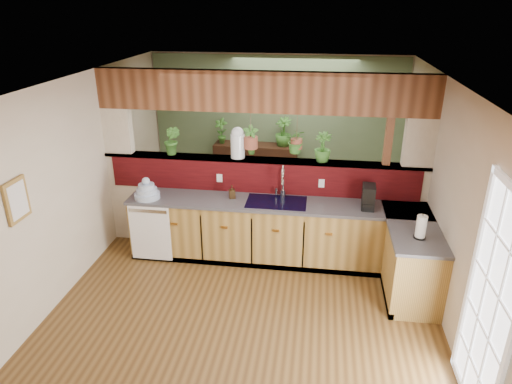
# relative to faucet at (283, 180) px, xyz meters

# --- Properties ---
(ground) EXTENTS (4.60, 7.00, 0.01)m
(ground) POSITION_rel_faucet_xyz_m (-0.32, -1.13, -1.16)
(ground) COLOR brown
(ground) RESTS_ON ground
(ceiling) EXTENTS (4.60, 7.00, 0.01)m
(ceiling) POSITION_rel_faucet_xyz_m (-0.32, -1.13, 1.44)
(ceiling) COLOR brown
(ceiling) RESTS_ON ground
(wall_back) EXTENTS (4.60, 0.02, 2.60)m
(wall_back) POSITION_rel_faucet_xyz_m (-0.32, 2.37, 0.14)
(wall_back) COLOR beige
(wall_back) RESTS_ON ground
(wall_left) EXTENTS (0.02, 7.00, 2.60)m
(wall_left) POSITION_rel_faucet_xyz_m (-2.62, -1.13, 0.14)
(wall_left) COLOR beige
(wall_left) RESTS_ON ground
(wall_right) EXTENTS (0.02, 7.00, 2.60)m
(wall_right) POSITION_rel_faucet_xyz_m (1.98, -1.13, 0.14)
(wall_right) COLOR beige
(wall_right) RESTS_ON ground
(pass_through_partition) EXTENTS (4.60, 0.21, 2.60)m
(pass_through_partition) POSITION_rel_faucet_xyz_m (-0.29, 0.22, 0.03)
(pass_through_partition) COLOR beige
(pass_through_partition) RESTS_ON ground
(pass_through_ledge) EXTENTS (4.60, 0.21, 0.04)m
(pass_through_ledge) POSITION_rel_faucet_xyz_m (-0.32, 0.22, 0.21)
(pass_through_ledge) COLOR brown
(pass_through_ledge) RESTS_ON ground
(header_beam) EXTENTS (4.60, 0.15, 0.55)m
(header_beam) POSITION_rel_faucet_xyz_m (-0.32, 0.22, 1.16)
(header_beam) COLOR brown
(header_beam) RESTS_ON ground
(sage_backwall) EXTENTS (4.55, 0.02, 2.55)m
(sage_backwall) POSITION_rel_faucet_xyz_m (-0.32, 2.35, 0.14)
(sage_backwall) COLOR #556E4B
(sage_backwall) RESTS_ON ground
(countertop) EXTENTS (4.14, 1.52, 0.90)m
(countertop) POSITION_rel_faucet_xyz_m (0.52, -0.26, -0.71)
(countertop) COLOR olive
(countertop) RESTS_ON ground
(dishwasher) EXTENTS (0.58, 0.03, 0.82)m
(dishwasher) POSITION_rel_faucet_xyz_m (-1.80, -0.47, -0.71)
(dishwasher) COLOR white
(dishwasher) RESTS_ON ground
(navy_sink) EXTENTS (0.82, 0.50, 0.18)m
(navy_sink) POSITION_rel_faucet_xyz_m (-0.07, -0.15, -0.34)
(navy_sink) COLOR black
(navy_sink) RESTS_ON countertop
(french_door) EXTENTS (0.06, 1.02, 2.16)m
(french_door) POSITION_rel_faucet_xyz_m (1.95, -2.43, -0.11)
(french_door) COLOR white
(french_door) RESTS_ON ground
(framed_print) EXTENTS (0.04, 0.35, 0.45)m
(framed_print) POSITION_rel_faucet_xyz_m (-2.59, -1.93, 0.39)
(framed_print) COLOR olive
(framed_print) RESTS_ON wall_left
(faucet) EXTENTS (0.21, 0.21, 0.49)m
(faucet) POSITION_rel_faucet_xyz_m (0.00, 0.00, 0.00)
(faucet) COLOR #B7B7B2
(faucet) RESTS_ON countertop
(dish_stack) EXTENTS (0.35, 0.35, 0.31)m
(dish_stack) POSITION_rel_faucet_xyz_m (-1.86, -0.27, -0.17)
(dish_stack) COLOR #A4B8D4
(dish_stack) RESTS_ON countertop
(soap_dispenser) EXTENTS (0.11, 0.11, 0.18)m
(soap_dispenser) POSITION_rel_faucet_xyz_m (-0.69, -0.10, -0.17)
(soap_dispenser) COLOR #3B2915
(soap_dispenser) RESTS_ON countertop
(coffee_maker) EXTENTS (0.17, 0.28, 0.31)m
(coffee_maker) POSITION_rel_faucet_xyz_m (1.15, -0.17, -0.12)
(coffee_maker) COLOR black
(coffee_maker) RESTS_ON countertop
(paper_towel) EXTENTS (0.14, 0.14, 0.30)m
(paper_towel) POSITION_rel_faucet_xyz_m (1.68, -0.94, -0.13)
(paper_towel) COLOR black
(paper_towel) RESTS_ON countertop
(glass_jar) EXTENTS (0.20, 0.20, 0.44)m
(glass_jar) POSITION_rel_faucet_xyz_m (-0.66, 0.22, 0.45)
(glass_jar) COLOR silver
(glass_jar) RESTS_ON pass_through_ledge
(ledge_plant_left) EXTENTS (0.26, 0.22, 0.43)m
(ledge_plant_left) POSITION_rel_faucet_xyz_m (-1.61, 0.22, 0.44)
(ledge_plant_left) COLOR #326824
(ledge_plant_left) RESTS_ON pass_through_ledge
(ledge_plant_right) EXTENTS (0.26, 0.26, 0.41)m
(ledge_plant_right) POSITION_rel_faucet_xyz_m (0.52, 0.22, 0.43)
(ledge_plant_right) COLOR #326824
(ledge_plant_right) RESTS_ON pass_through_ledge
(hanging_plant_a) EXTENTS (0.25, 0.20, 0.54)m
(hanging_plant_a) POSITION_rel_faucet_xyz_m (-0.48, 0.22, 0.63)
(hanging_plant_a) COLOR brown
(hanging_plant_a) RESTS_ON header_beam
(hanging_plant_b) EXTENTS (0.36, 0.32, 0.49)m
(hanging_plant_b) POSITION_rel_faucet_xyz_m (0.16, 0.22, 0.66)
(hanging_plant_b) COLOR brown
(hanging_plant_b) RESTS_ON header_beam
(shelving_console) EXTENTS (1.53, 0.45, 1.02)m
(shelving_console) POSITION_rel_faucet_xyz_m (-0.68, 2.12, -0.66)
(shelving_console) COLOR black
(shelving_console) RESTS_ON ground
(shelf_plant_a) EXTENTS (0.28, 0.22, 0.47)m
(shelf_plant_a) POSITION_rel_faucet_xyz_m (-1.31, 2.12, 0.08)
(shelf_plant_a) COLOR #326824
(shelf_plant_a) RESTS_ON shelving_console
(shelf_plant_b) EXTENTS (0.36, 0.36, 0.52)m
(shelf_plant_b) POSITION_rel_faucet_xyz_m (-0.18, 2.12, 0.11)
(shelf_plant_b) COLOR #326824
(shelf_plant_b) RESTS_ON shelving_console
(floor_plant) EXTENTS (0.79, 0.72, 0.75)m
(floor_plant) POSITION_rel_faucet_xyz_m (0.91, 0.90, -0.79)
(floor_plant) COLOR #326824
(floor_plant) RESTS_ON ground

